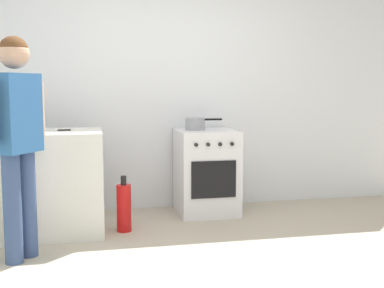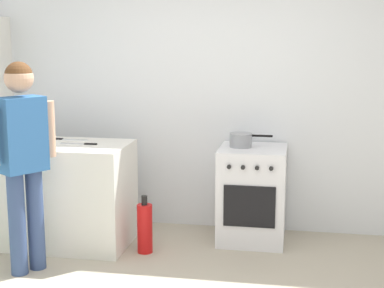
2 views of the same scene
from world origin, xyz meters
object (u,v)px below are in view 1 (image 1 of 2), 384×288
object	(u,v)px
knife_carving	(53,130)
knife_bread	(33,129)
oven_left	(206,171)
person	(17,129)
fire_extinguisher	(124,207)
pot	(195,124)

from	to	relation	value
knife_carving	knife_bread	xyz separation A→B (m)	(-0.19, 0.18, -0.00)
oven_left	person	world-z (taller)	person
fire_extinguisher	oven_left	bearing A→B (deg)	28.78
oven_left	knife_bread	bearing A→B (deg)	-173.62
oven_left	knife_carving	bearing A→B (deg)	-165.86
person	fire_extinguisher	distance (m)	1.24
oven_left	person	bearing A→B (deg)	-148.20
knife_carving	knife_bread	size ratio (longest dim) A/B	0.94
person	pot	bearing A→B (deg)	34.21
oven_left	person	xyz separation A→B (m)	(-1.67, -1.03, 0.55)
knife_bread	person	size ratio (longest dim) A/B	0.21
knife_bread	fire_extinguisher	bearing A→B (deg)	-20.54
knife_bread	person	world-z (taller)	person
pot	fire_extinguisher	bearing A→B (deg)	-146.52
knife_carving	fire_extinguisher	distance (m)	0.92
pot	person	world-z (taller)	person
knife_bread	pot	bearing A→B (deg)	7.73
oven_left	knife_carving	distance (m)	1.59
knife_carving	oven_left	bearing A→B (deg)	14.14
knife_bread	person	xyz separation A→B (m)	(-0.01, -0.85, 0.08)
oven_left	fire_extinguisher	xyz separation A→B (m)	(-0.87, -0.48, -0.21)
knife_carving	knife_bread	distance (m)	0.26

